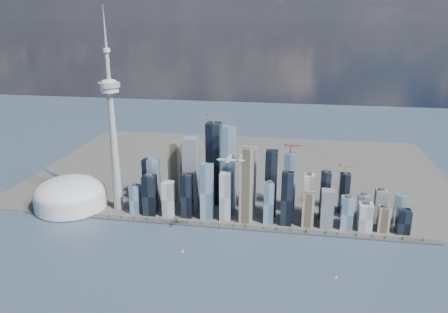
% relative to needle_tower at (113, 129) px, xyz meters
% --- Properties ---
extents(ground, '(4000.00, 4000.00, 0.00)m').
position_rel_needle_tower_xyz_m(ground, '(300.00, -310.00, -235.84)').
color(ground, '#384B63').
rests_on(ground, ground).
extents(seawall, '(1100.00, 22.00, 4.00)m').
position_rel_needle_tower_xyz_m(seawall, '(300.00, -60.00, -233.84)').
color(seawall, '#383838').
rests_on(seawall, ground).
extents(land, '(1400.00, 900.00, 3.00)m').
position_rel_needle_tower_xyz_m(land, '(300.00, 390.00, -234.34)').
color(land, '#4C4C47').
rests_on(land, ground).
extents(shoreline_trees, '(960.53, 7.20, 8.80)m').
position_rel_needle_tower_xyz_m(shoreline_trees, '(300.00, -60.00, -227.06)').
color(shoreline_trees, '#3F2D1E').
rests_on(shoreline_trees, seawall).
extents(skyscraper_cluster, '(736.00, 142.00, 266.16)m').
position_rel_needle_tower_xyz_m(skyscraper_cluster, '(359.62, 26.82, -153.07)').
color(skyscraper_cluster, black).
rests_on(skyscraper_cluster, land).
extents(needle_tower, '(56.00, 56.00, 550.50)m').
position_rel_needle_tower_xyz_m(needle_tower, '(0.00, 0.00, 0.00)').
color(needle_tower, gray).
rests_on(needle_tower, land).
extents(dome_stadium, '(200.00, 200.00, 86.00)m').
position_rel_needle_tower_xyz_m(dome_stadium, '(-140.00, -10.00, -196.40)').
color(dome_stadium, silver).
rests_on(dome_stadium, land).
extents(airplane, '(63.93, 56.41, 15.64)m').
position_rel_needle_tower_xyz_m(airplane, '(347.33, -173.40, -11.96)').
color(airplane, silver).
rests_on(airplane, ground).
extents(sailboat_west, '(7.51, 2.01, 10.48)m').
position_rel_needle_tower_xyz_m(sailboat_west, '(239.86, -202.40, -232.48)').
color(sailboat_west, white).
rests_on(sailboat_west, ground).
extents(sailboat_east, '(6.09, 2.60, 8.42)m').
position_rel_needle_tower_xyz_m(sailboat_east, '(586.32, -251.60, -233.14)').
color(sailboat_east, white).
rests_on(sailboat_east, ground).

